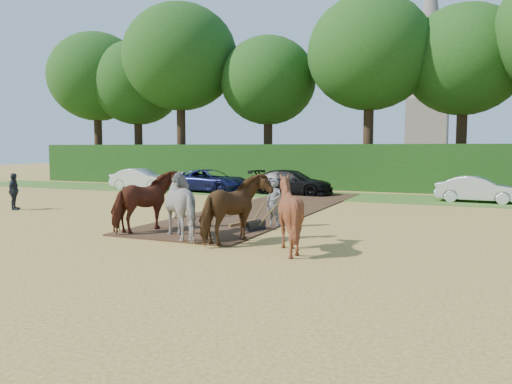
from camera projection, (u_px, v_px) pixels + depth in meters
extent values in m
plane|color=gold|center=(150.00, 230.00, 16.81)|extent=(120.00, 120.00, 0.00)
cube|color=#472D1C|center=(270.00, 209.00, 22.58)|extent=(4.50, 17.00, 0.05)
cube|color=#38601E|center=(291.00, 194.00, 29.56)|extent=(50.00, 5.00, 0.03)
cube|color=#14380F|center=(314.00, 167.00, 33.53)|extent=(46.00, 1.60, 3.00)
imported|color=beige|center=(183.00, 197.00, 19.45)|extent=(1.03, 1.04, 1.69)
imported|color=#242830|center=(14.00, 192.00, 22.22)|extent=(0.83, 1.04, 1.65)
imported|color=maroon|center=(147.00, 202.00, 16.28)|extent=(1.63, 2.61, 2.04)
imported|color=beige|center=(188.00, 205.00, 15.34)|extent=(2.37, 2.15, 2.04)
imported|color=brown|center=(235.00, 209.00, 14.41)|extent=(1.63, 2.61, 2.04)
imported|color=brown|center=(289.00, 213.00, 13.47)|extent=(2.03, 2.19, 2.05)
cube|color=black|center=(254.00, 226.00, 16.63)|extent=(0.53, 0.93, 0.34)
cube|color=brown|center=(243.00, 223.00, 16.15)|extent=(0.41, 1.35, 0.10)
cylinder|color=brown|center=(258.00, 213.00, 17.15)|extent=(0.15, 0.99, 0.72)
cylinder|color=brown|center=(269.00, 214.00, 16.90)|extent=(0.41, 0.94, 0.72)
imported|color=gray|center=(274.00, 203.00, 17.50)|extent=(0.70, 0.54, 1.71)
imported|color=white|center=(142.00, 179.00, 33.16)|extent=(4.27, 1.76, 1.38)
imported|color=#161945|center=(210.00, 181.00, 31.09)|extent=(5.32, 2.88, 1.42)
imported|color=black|center=(291.00, 182.00, 29.43)|extent=(5.13, 2.37, 1.45)
imported|color=silver|center=(478.00, 189.00, 25.21)|extent=(4.10, 1.61, 1.33)
cylinder|color=#382616|center=(99.00, 146.00, 44.58)|extent=(0.70, 0.70, 5.85)
ellipsoid|color=#163F11|center=(97.00, 77.00, 44.04)|extent=(8.40, 8.40, 7.73)
cylinder|color=#382616|center=(139.00, 148.00, 43.45)|extent=(0.70, 0.70, 5.40)
ellipsoid|color=#163F11|center=(137.00, 83.00, 42.94)|extent=(7.80, 7.80, 7.18)
cylinder|color=#382616|center=(181.00, 141.00, 40.48)|extent=(0.70, 0.70, 6.53)
ellipsoid|color=#163F11|center=(180.00, 57.00, 39.87)|extent=(9.20, 9.20, 8.46)
cylinder|color=#382616|center=(268.00, 150.00, 39.09)|extent=(0.70, 0.70, 5.17)
ellipsoid|color=#163F11|center=(268.00, 81.00, 38.61)|extent=(7.40, 7.40, 6.81)
cylinder|color=#382616|center=(368.00, 144.00, 34.92)|extent=(0.70, 0.70, 6.08)
ellipsoid|color=#163F11|center=(370.00, 53.00, 34.36)|extent=(8.60, 8.60, 7.91)
cylinder|color=#382616|center=(461.00, 147.00, 33.90)|extent=(0.70, 0.70, 5.62)
ellipsoid|color=#163F11|center=(464.00, 60.00, 33.38)|extent=(8.00, 8.00, 7.36)
cube|color=slate|center=(427.00, 134.00, 64.92)|extent=(5.00, 5.00, 9.00)
cone|color=slate|center=(430.00, 28.00, 63.71)|extent=(5.20, 5.20, 18.00)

